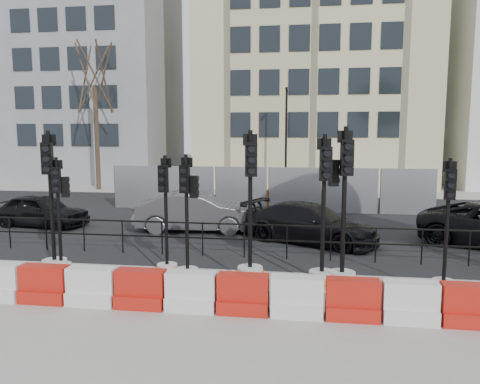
% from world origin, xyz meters
% --- Properties ---
extents(ground, '(120.00, 120.00, 0.00)m').
position_xyz_m(ground, '(0.00, 0.00, 0.00)').
color(ground, '#51514C').
rests_on(ground, ground).
extents(sidewalk_near, '(40.00, 6.00, 0.02)m').
position_xyz_m(sidewalk_near, '(0.00, -3.00, 0.01)').
color(sidewalk_near, gray).
rests_on(sidewalk_near, ground).
extents(road, '(40.00, 14.00, 0.03)m').
position_xyz_m(road, '(0.00, 7.00, 0.01)').
color(road, black).
rests_on(road, ground).
extents(sidewalk_far, '(40.00, 4.00, 0.02)m').
position_xyz_m(sidewalk_far, '(0.00, 16.00, 0.01)').
color(sidewalk_far, gray).
rests_on(sidewalk_far, ground).
extents(building_grey, '(11.00, 9.06, 14.00)m').
position_xyz_m(building_grey, '(-14.00, 21.99, 7.00)').
color(building_grey, gray).
rests_on(building_grey, ground).
extents(building_cream, '(15.00, 10.06, 18.00)m').
position_xyz_m(building_cream, '(2.00, 21.99, 9.00)').
color(building_cream, beige).
rests_on(building_cream, ground).
extents(kerb_railing, '(18.00, 0.04, 1.00)m').
position_xyz_m(kerb_railing, '(0.00, 1.20, 0.69)').
color(kerb_railing, black).
rests_on(kerb_railing, ground).
extents(heras_fencing, '(14.33, 1.72, 2.00)m').
position_xyz_m(heras_fencing, '(0.57, 9.86, 0.65)').
color(heras_fencing, gray).
rests_on(heras_fencing, ground).
extents(lamp_post_far, '(0.12, 0.56, 6.00)m').
position_xyz_m(lamp_post_far, '(0.50, 14.98, 3.22)').
color(lamp_post_far, black).
rests_on(lamp_post_far, ground).
extents(tree_bare_far, '(2.00, 2.00, 9.00)m').
position_xyz_m(tree_bare_far, '(-11.00, 15.50, 6.65)').
color(tree_bare_far, '#473828').
rests_on(tree_bare_far, ground).
extents(barrier_row, '(12.55, 0.50, 0.80)m').
position_xyz_m(barrier_row, '(-0.00, -2.80, 0.37)').
color(barrier_row, '#B10E14').
rests_on(barrier_row, ground).
extents(traffic_signal_a, '(0.71, 0.71, 3.59)m').
position_xyz_m(traffic_signal_a, '(-4.41, -1.14, 0.74)').
color(traffic_signal_a, beige).
rests_on(traffic_signal_a, ground).
extents(traffic_signal_b, '(0.58, 0.58, 2.96)m').
position_xyz_m(traffic_signal_b, '(-4.19, -1.18, 0.71)').
color(traffic_signal_b, beige).
rests_on(traffic_signal_b, ground).
extents(traffic_signal_c, '(0.59, 0.59, 3.01)m').
position_xyz_m(traffic_signal_c, '(-1.62, -0.89, 0.62)').
color(traffic_signal_c, beige).
rests_on(traffic_signal_c, ground).
extents(traffic_signal_d, '(0.60, 0.60, 3.05)m').
position_xyz_m(traffic_signal_d, '(-1.02, -1.19, 0.73)').
color(traffic_signal_d, beige).
rests_on(traffic_signal_d, ground).
extents(traffic_signal_e, '(0.71, 0.71, 3.60)m').
position_xyz_m(traffic_signal_e, '(0.45, -1.07, 0.74)').
color(traffic_signal_e, beige).
rests_on(traffic_signal_e, ground).
extents(traffic_signal_f, '(0.69, 0.69, 3.51)m').
position_xyz_m(traffic_signal_f, '(2.11, -1.14, 0.84)').
color(traffic_signal_f, beige).
rests_on(traffic_signal_f, ground).
extents(traffic_signal_g, '(0.73, 0.73, 3.68)m').
position_xyz_m(traffic_signal_g, '(2.54, -1.20, 0.76)').
color(traffic_signal_g, beige).
rests_on(traffic_signal_g, ground).
extents(traffic_signal_h, '(0.59, 0.59, 3.02)m').
position_xyz_m(traffic_signal_h, '(4.70, -1.23, 0.62)').
color(traffic_signal_h, beige).
rests_on(traffic_signal_h, ground).
extents(car_a, '(2.48, 4.06, 1.25)m').
position_xyz_m(car_a, '(-8.17, 4.47, 0.62)').
color(car_a, black).
rests_on(car_a, ground).
extents(car_b, '(2.20, 4.57, 1.43)m').
position_xyz_m(car_b, '(-2.18, 4.50, 0.71)').
color(car_b, '#444449').
rests_on(car_b, ground).
extents(car_c, '(5.16, 5.79, 1.28)m').
position_xyz_m(car_c, '(1.84, 3.34, 0.64)').
color(car_c, black).
rests_on(car_c, ground).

